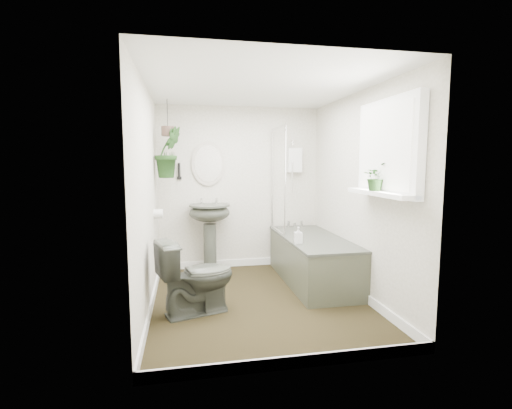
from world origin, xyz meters
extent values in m
cube|color=black|center=(0.00, 0.00, -0.01)|extent=(2.30, 2.80, 0.02)
cube|color=white|center=(0.00, 0.00, 2.31)|extent=(2.30, 2.80, 0.02)
cube|color=silver|center=(0.00, 1.41, 1.15)|extent=(2.30, 0.02, 2.30)
cube|color=silver|center=(0.00, -1.41, 1.15)|extent=(2.30, 0.02, 2.30)
cube|color=silver|center=(-1.16, 0.00, 1.15)|extent=(0.02, 2.80, 2.30)
cube|color=silver|center=(1.16, 0.00, 1.15)|extent=(0.02, 2.80, 2.30)
cube|color=white|center=(0.00, 0.00, 0.05)|extent=(2.30, 2.80, 0.10)
cube|color=white|center=(0.80, 1.34, 1.55)|extent=(0.20, 0.10, 0.35)
ellipsoid|color=#BEB4A4|center=(-0.45, 1.37, 1.50)|extent=(0.46, 0.03, 0.62)
cylinder|color=black|center=(-0.85, 1.36, 1.40)|extent=(0.04, 0.04, 0.22)
cylinder|color=white|center=(-1.10, 0.70, 0.90)|extent=(0.11, 0.11, 0.11)
cube|color=white|center=(1.09, -0.70, 1.65)|extent=(0.08, 1.00, 0.90)
cube|color=white|center=(1.02, -0.70, 1.23)|extent=(0.18, 1.00, 0.04)
cube|color=white|center=(1.04, -0.70, 1.65)|extent=(0.01, 0.86, 0.76)
imported|color=#3A3E36|center=(-0.68, -0.22, 0.38)|extent=(0.84, 0.63, 0.77)
imported|color=black|center=(1.00, -0.65, 1.38)|extent=(0.30, 0.28, 0.26)
imported|color=black|center=(-0.97, 0.95, 1.64)|extent=(0.45, 0.43, 0.64)
imported|color=#302426|center=(0.51, 0.20, 0.68)|extent=(0.09, 0.10, 0.19)
cylinder|color=#4F3930|center=(-0.97, 0.95, 1.90)|extent=(0.16, 0.16, 0.12)
camera|label=1|loc=(-0.77, -3.88, 1.52)|focal=26.00mm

